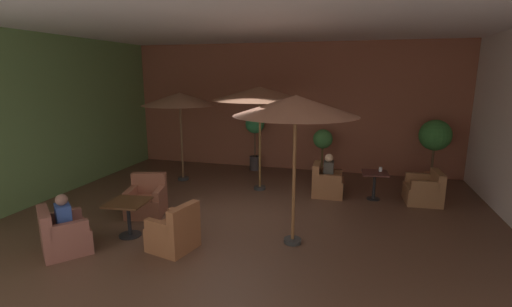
# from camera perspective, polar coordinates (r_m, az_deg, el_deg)

# --- Properties ---
(ground_plane) EXTENTS (10.57, 9.20, 0.02)m
(ground_plane) POSITION_cam_1_polar(r_m,az_deg,el_deg) (7.86, -0.90, -10.53)
(ground_plane) COLOR brown
(wall_back_brick) EXTENTS (10.57, 0.08, 4.01)m
(wall_back_brick) POSITION_cam_1_polar(r_m,az_deg,el_deg) (11.73, 5.32, 7.21)
(wall_back_brick) COLOR brown
(wall_back_brick) RESTS_ON ground_plane
(wall_left_accent) EXTENTS (0.08, 9.20, 4.01)m
(wall_left_accent) POSITION_cam_1_polar(r_m,az_deg,el_deg) (10.11, -30.93, 4.68)
(wall_left_accent) COLOR #62844A
(wall_left_accent) RESTS_ON ground_plane
(ceiling_slab) EXTENTS (10.57, 9.20, 0.06)m
(ceiling_slab) POSITION_cam_1_polar(r_m,az_deg,el_deg) (7.31, -1.01, 20.14)
(ceiling_slab) COLOR silver
(ceiling_slab) RESTS_ON wall_back_brick
(cafe_table_front_left) EXTENTS (0.65, 0.65, 0.69)m
(cafe_table_front_left) POSITION_cam_1_polar(r_m,az_deg,el_deg) (9.42, 18.11, -3.78)
(cafe_table_front_left) COLOR black
(cafe_table_front_left) RESTS_ON ground_plane
(armchair_front_left_north) EXTENTS (0.77, 0.72, 0.84)m
(armchair_front_left_north) POSITION_cam_1_polar(r_m,az_deg,el_deg) (9.46, 10.97, -4.69)
(armchair_front_left_north) COLOR brown
(armchair_front_left_north) RESTS_ON ground_plane
(armchair_front_left_east) EXTENTS (0.83, 0.86, 0.79)m
(armchair_front_left_east) POSITION_cam_1_polar(r_m,az_deg,el_deg) (9.68, 24.90, -5.33)
(armchair_front_left_east) COLOR #915E3B
(armchair_front_left_east) RESTS_ON ground_plane
(cafe_table_front_right) EXTENTS (0.78, 0.78, 0.69)m
(cafe_table_front_right) POSITION_cam_1_polar(r_m,az_deg,el_deg) (7.39, -19.40, -8.39)
(cafe_table_front_right) COLOR black
(cafe_table_front_right) RESTS_ON ground_plane
(armchair_front_right_north) EXTENTS (0.85, 0.85, 0.86)m
(armchair_front_right_north) POSITION_cam_1_polar(r_m,az_deg,el_deg) (6.71, -12.68, -12.03)
(armchair_front_right_north) COLOR brown
(armchair_front_right_north) RESTS_ON ground_plane
(armchair_front_right_east) EXTENTS (0.94, 0.96, 0.87)m
(armchair_front_right_east) POSITION_cam_1_polar(r_m,az_deg,el_deg) (8.47, -16.76, -7.02)
(armchair_front_right_east) COLOR brown
(armchair_front_right_east) RESTS_ON ground_plane
(armchair_front_right_south) EXTENTS (1.08, 1.07, 0.81)m
(armchair_front_right_south) POSITION_cam_1_polar(r_m,az_deg,el_deg) (7.29, -28.00, -11.27)
(armchair_front_right_south) COLOR brown
(armchair_front_right_south) RESTS_ON ground_plane
(patio_umbrella_tall_red) EXTENTS (2.16, 2.16, 2.70)m
(patio_umbrella_tall_red) POSITION_cam_1_polar(r_m,az_deg,el_deg) (6.26, 6.24, 7.32)
(patio_umbrella_tall_red) COLOR #2D2D2D
(patio_umbrella_tall_red) RESTS_ON ground_plane
(patio_umbrella_center_beige) EXTENTS (2.46, 2.46, 2.73)m
(patio_umbrella_center_beige) POSITION_cam_1_polar(r_m,az_deg,el_deg) (9.40, 0.63, 9.32)
(patio_umbrella_center_beige) COLOR #2D2D2D
(patio_umbrella_center_beige) RESTS_ON ground_plane
(patio_umbrella_near_wall) EXTENTS (2.14, 2.14, 2.54)m
(patio_umbrella_near_wall) POSITION_cam_1_polar(r_m,az_deg,el_deg) (10.55, -11.86, 8.28)
(patio_umbrella_near_wall) COLOR #2D2D2D
(patio_umbrella_near_wall) RESTS_ON ground_plane
(potted_tree_left_corner) EXTENTS (0.84, 0.84, 1.85)m
(potted_tree_left_corner) POSITION_cam_1_polar(r_m,az_deg,el_deg) (10.95, 26.23, 2.04)
(potted_tree_left_corner) COLOR #AD6C4B
(potted_tree_left_corner) RESTS_ON ground_plane
(potted_tree_mid_left) EXTENTS (0.57, 0.57, 1.45)m
(potted_tree_mid_left) POSITION_cam_1_polar(r_m,az_deg,el_deg) (10.99, 10.39, 0.96)
(potted_tree_mid_left) COLOR #A0664B
(potted_tree_mid_left) RESTS_ON ground_plane
(potted_tree_mid_right) EXTENTS (0.60, 0.60, 1.80)m
(potted_tree_mid_right) POSITION_cam_1_polar(r_m,az_deg,el_deg) (11.57, -0.17, 3.42)
(potted_tree_mid_right) COLOR #3C3334
(potted_tree_mid_right) RESTS_ON ground_plane
(patron_blue_shirt) EXTENTS (0.42, 0.40, 0.62)m
(patron_blue_shirt) POSITION_cam_1_polar(r_m,az_deg,el_deg) (7.15, -28.00, -8.31)
(patron_blue_shirt) COLOR #324F9F
(patron_blue_shirt) RESTS_ON ground_plane
(patron_by_window) EXTENTS (0.25, 0.33, 0.65)m
(patron_by_window) POSITION_cam_1_polar(r_m,az_deg,el_deg) (9.34, 11.32, -2.21)
(patron_by_window) COLOR #403B33
(patron_by_window) RESTS_ON ground_plane
(iced_drink_cup) EXTENTS (0.08, 0.08, 0.11)m
(iced_drink_cup) POSITION_cam_1_polar(r_m,az_deg,el_deg) (9.49, 18.94, -2.35)
(iced_drink_cup) COLOR white
(iced_drink_cup) RESTS_ON cafe_table_front_left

